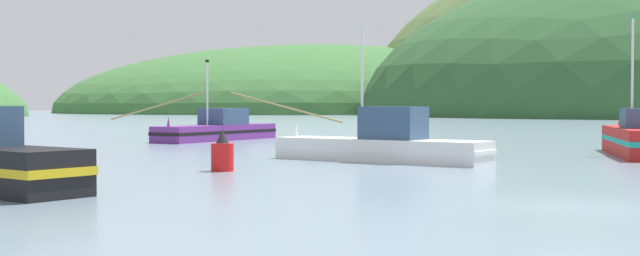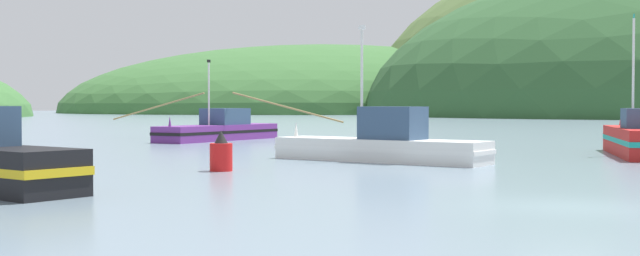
# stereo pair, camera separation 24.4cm
# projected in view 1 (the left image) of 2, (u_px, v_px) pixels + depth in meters

# --- Properties ---
(ground_plane) EXTENTS (600.00, 600.00, 0.00)m
(ground_plane) POSITION_uv_depth(u_px,v_px,m) (575.00, 207.00, 20.61)
(ground_plane) COLOR slate
(hill_far_left) EXTENTS (158.98, 127.19, 40.34)m
(hill_far_left) POSITION_uv_depth(u_px,v_px,m) (324.00, 112.00, 249.74)
(hill_far_left) COLOR #386633
(hill_far_left) RESTS_ON ground
(fishing_boat_purple) EXTENTS (14.84, 13.87, 5.66)m
(fishing_boat_purple) POSITION_uv_depth(u_px,v_px,m) (218.00, 129.00, 58.02)
(fishing_boat_purple) COLOR #6B2D84
(fishing_boat_purple) RESTS_ON ground
(fishing_boat_red) EXTENTS (6.04, 10.02, 7.10)m
(fishing_boat_red) POSITION_uv_depth(u_px,v_px,m) (633.00, 139.00, 40.95)
(fishing_boat_red) COLOR red
(fishing_boat_red) RESTS_ON ground
(fishing_boat_white) EXTENTS (8.55, 9.08, 6.16)m
(fishing_boat_white) POSITION_uv_depth(u_px,v_px,m) (382.00, 144.00, 36.78)
(fishing_boat_white) COLOR white
(fishing_boat_white) RESTS_ON ground
(channel_buoy) EXTENTS (0.88, 0.88, 1.57)m
(channel_buoy) POSITION_uv_depth(u_px,v_px,m) (222.00, 154.00, 31.53)
(channel_buoy) COLOR red
(channel_buoy) RESTS_ON ground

